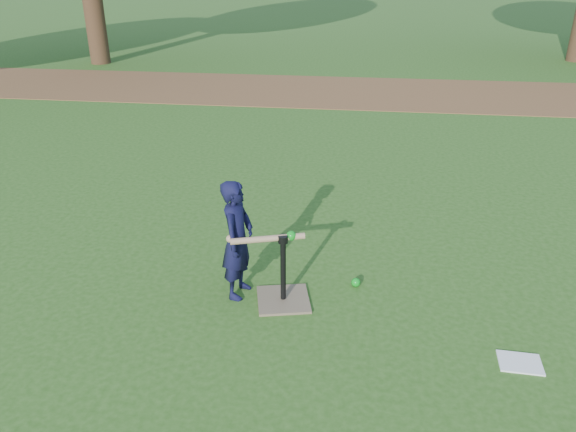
# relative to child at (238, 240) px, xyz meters

# --- Properties ---
(ground) EXTENTS (80.00, 80.00, 0.00)m
(ground) POSITION_rel_child_xyz_m (0.07, 0.29, -0.52)
(ground) COLOR #285116
(ground) RESTS_ON ground
(dirt_strip) EXTENTS (24.00, 3.00, 0.01)m
(dirt_strip) POSITION_rel_child_xyz_m (0.07, 7.79, -0.51)
(dirt_strip) COLOR brown
(dirt_strip) RESTS_ON ground
(child) EXTENTS (0.31, 0.41, 1.04)m
(child) POSITION_rel_child_xyz_m (0.00, 0.00, 0.00)
(child) COLOR black
(child) RESTS_ON ground
(wiffle_ball_ground) EXTENTS (0.08, 0.08, 0.08)m
(wiffle_ball_ground) POSITION_rel_child_xyz_m (0.99, 0.24, -0.48)
(wiffle_ball_ground) COLOR #0D981C
(wiffle_ball_ground) RESTS_ON ground
(clipboard) EXTENTS (0.31, 0.24, 0.01)m
(clipboard) POSITION_rel_child_xyz_m (2.18, -0.63, -0.51)
(clipboard) COLOR white
(clipboard) RESTS_ON ground
(batting_tee) EXTENTS (0.52, 0.52, 0.61)m
(batting_tee) POSITION_rel_child_xyz_m (0.39, -0.07, -0.41)
(batting_tee) COLOR #76624B
(batting_tee) RESTS_ON ground
(swing_action) EXTENTS (0.63, 0.23, 0.08)m
(swing_action) POSITION_rel_child_xyz_m (0.27, -0.08, 0.07)
(swing_action) COLOR tan
(swing_action) RESTS_ON ground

